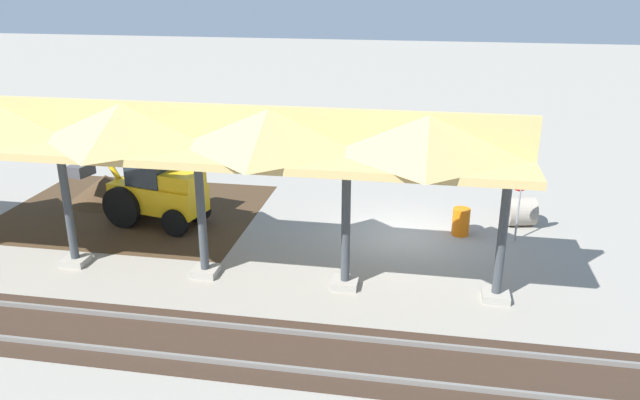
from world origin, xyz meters
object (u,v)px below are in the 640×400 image
traffic_barrel (461,222)px  backhoe (154,188)px  stop_sign (521,189)px  concrete_pipe (520,211)px

traffic_barrel → backhoe: bearing=4.3°
stop_sign → concrete_pipe: stop_sign is taller
backhoe → traffic_barrel: 10.22m
backhoe → traffic_barrel: (-10.16, -0.77, -0.82)m
concrete_pipe → traffic_barrel: size_ratio=1.29×
backhoe → concrete_pipe: size_ratio=4.50×
stop_sign → backhoe: bearing=2.8°
stop_sign → traffic_barrel: size_ratio=2.70×
stop_sign → backhoe: size_ratio=0.46×
backhoe → stop_sign: bearing=-177.2°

